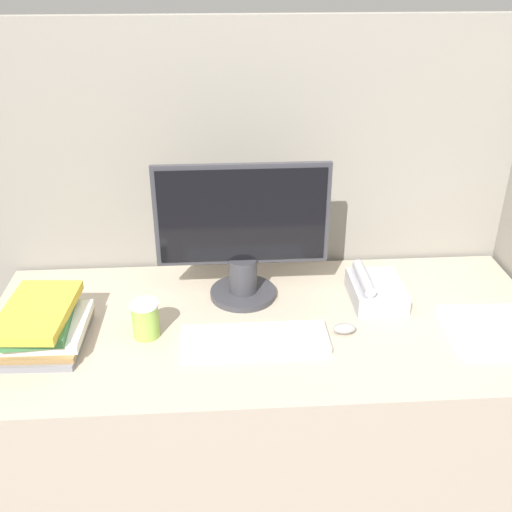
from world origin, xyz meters
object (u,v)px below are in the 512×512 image
at_px(mouse, 344,328).
at_px(desk_telephone, 375,290).
at_px(monitor, 243,238).
at_px(book_stack, 43,325).
at_px(coffee_cup, 146,319).
at_px(keyboard, 255,339).

relative_size(mouse, desk_telephone, 0.32).
bearing_deg(monitor, book_stack, -159.68).
bearing_deg(desk_telephone, coffee_cup, -168.04).
height_order(keyboard, desk_telephone, desk_telephone).
height_order(coffee_cup, book_stack, book_stack).
height_order(mouse, book_stack, book_stack).
xyz_separation_m(keyboard, coffee_cup, (-0.31, 0.06, 0.05)).
bearing_deg(monitor, mouse, -38.97).
bearing_deg(keyboard, book_stack, 175.58).
height_order(monitor, coffee_cup, monitor).
distance_m(mouse, book_stack, 0.86).
xyz_separation_m(monitor, book_stack, (-0.57, -0.21, -0.15)).
xyz_separation_m(monitor, keyboard, (0.02, -0.26, -0.20)).
xyz_separation_m(keyboard, desk_telephone, (0.39, 0.20, 0.03)).
xyz_separation_m(mouse, book_stack, (-0.86, 0.02, 0.04)).
height_order(monitor, desk_telephone, monitor).
distance_m(monitor, desk_telephone, 0.45).
distance_m(monitor, book_stack, 0.63).
distance_m(monitor, mouse, 0.41).
bearing_deg(book_stack, coffee_cup, 1.91).
bearing_deg(book_stack, keyboard, -4.42).
distance_m(keyboard, coffee_cup, 0.32).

